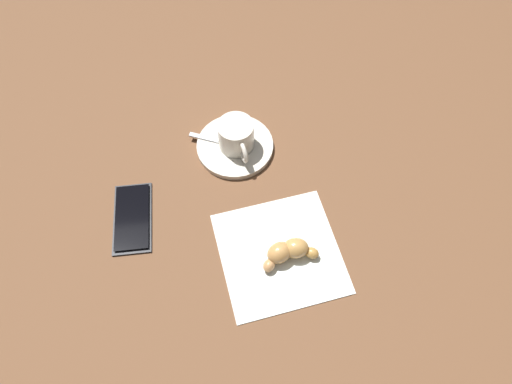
{
  "coord_description": "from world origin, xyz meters",
  "views": [
    {
      "loc": [
        -0.39,
        0.05,
        0.72
      ],
      "look_at": [
        0.01,
        0.01,
        0.02
      ],
      "focal_mm": 32.21,
      "sensor_mm": 36.0,
      "label": 1
    }
  ],
  "objects_px": {
    "napkin": "(280,253)",
    "saucer": "(235,146)",
    "espresso_cup": "(236,136)",
    "teaspoon": "(229,143)",
    "croissant": "(288,252)",
    "cell_phone": "(132,218)",
    "sugar_packet": "(233,133)"
  },
  "relations": [
    {
      "from": "saucer",
      "to": "teaspoon",
      "type": "xyz_separation_m",
      "value": [
        0.0,
        0.01,
        0.01
      ]
    },
    {
      "from": "espresso_cup",
      "to": "teaspoon",
      "type": "relative_size",
      "value": 0.82
    },
    {
      "from": "sugar_packet",
      "to": "cell_phone",
      "type": "distance_m",
      "value": 0.25
    },
    {
      "from": "saucer",
      "to": "croissant",
      "type": "height_order",
      "value": "croissant"
    },
    {
      "from": "cell_phone",
      "to": "croissant",
      "type": "bearing_deg",
      "value": -110.26
    },
    {
      "from": "croissant",
      "to": "cell_phone",
      "type": "distance_m",
      "value": 0.28
    },
    {
      "from": "cell_phone",
      "to": "teaspoon",
      "type": "bearing_deg",
      "value": -52.7
    },
    {
      "from": "sugar_packet",
      "to": "croissant",
      "type": "xyz_separation_m",
      "value": [
        -0.26,
        -0.07,
        0.01
      ]
    },
    {
      "from": "napkin",
      "to": "saucer",
      "type": "bearing_deg",
      "value": 14.78
    },
    {
      "from": "saucer",
      "to": "croissant",
      "type": "xyz_separation_m",
      "value": [
        -0.23,
        -0.07,
        0.01
      ]
    },
    {
      "from": "saucer",
      "to": "croissant",
      "type": "relative_size",
      "value": 1.39
    },
    {
      "from": "saucer",
      "to": "espresso_cup",
      "type": "xyz_separation_m",
      "value": [
        -0.0,
        -0.0,
        0.03
      ]
    },
    {
      "from": "croissant",
      "to": "teaspoon",
      "type": "bearing_deg",
      "value": 19.4
    },
    {
      "from": "saucer",
      "to": "teaspoon",
      "type": "height_order",
      "value": "teaspoon"
    },
    {
      "from": "espresso_cup",
      "to": "sugar_packet",
      "type": "height_order",
      "value": "espresso_cup"
    },
    {
      "from": "sugar_packet",
      "to": "cell_phone",
      "type": "xyz_separation_m",
      "value": [
        -0.16,
        0.19,
        -0.01
      ]
    },
    {
      "from": "espresso_cup",
      "to": "cell_phone",
      "type": "bearing_deg",
      "value": 124.3
    },
    {
      "from": "sugar_packet",
      "to": "croissant",
      "type": "relative_size",
      "value": 0.65
    },
    {
      "from": "saucer",
      "to": "napkin",
      "type": "xyz_separation_m",
      "value": [
        -0.22,
        -0.06,
        -0.0
      ]
    },
    {
      "from": "sugar_packet",
      "to": "cell_phone",
      "type": "bearing_deg",
      "value": 23.77
    },
    {
      "from": "napkin",
      "to": "croissant",
      "type": "xyz_separation_m",
      "value": [
        -0.01,
        -0.01,
        0.02
      ]
    },
    {
      "from": "teaspoon",
      "to": "croissant",
      "type": "bearing_deg",
      "value": -160.6
    },
    {
      "from": "saucer",
      "to": "teaspoon",
      "type": "relative_size",
      "value": 1.27
    },
    {
      "from": "espresso_cup",
      "to": "cell_phone",
      "type": "distance_m",
      "value": 0.24
    },
    {
      "from": "espresso_cup",
      "to": "napkin",
      "type": "bearing_deg",
      "value": -166.0
    },
    {
      "from": "espresso_cup",
      "to": "sugar_packet",
      "type": "relative_size",
      "value": 1.37
    },
    {
      "from": "teaspoon",
      "to": "cell_phone",
      "type": "xyz_separation_m",
      "value": [
        -0.14,
        0.18,
        -0.01
      ]
    },
    {
      "from": "napkin",
      "to": "cell_phone",
      "type": "xyz_separation_m",
      "value": [
        0.09,
        0.25,
        0.0
      ]
    },
    {
      "from": "espresso_cup",
      "to": "teaspoon",
      "type": "distance_m",
      "value": 0.03
    },
    {
      "from": "sugar_packet",
      "to": "cell_phone",
      "type": "height_order",
      "value": "sugar_packet"
    },
    {
      "from": "sugar_packet",
      "to": "saucer",
      "type": "bearing_deg",
      "value": 78.62
    },
    {
      "from": "napkin",
      "to": "cell_phone",
      "type": "distance_m",
      "value": 0.26
    }
  ]
}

